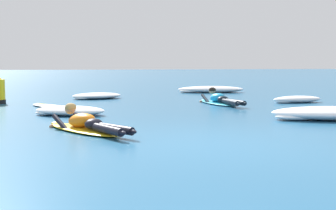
# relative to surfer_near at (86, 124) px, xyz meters

# --- Properties ---
(ground_plane) EXTENTS (120.00, 120.00, 0.00)m
(ground_plane) POSITION_rel_surfer_near_xyz_m (1.88, 8.47, -0.14)
(ground_plane) COLOR #235B84
(surfer_near) EXTENTS (1.67, 2.46, 0.54)m
(surfer_near) POSITION_rel_surfer_near_xyz_m (0.00, 0.00, 0.00)
(surfer_near) COLOR yellow
(surfer_near) RESTS_ON ground
(surfer_far) EXTENTS (0.91, 2.62, 0.54)m
(surfer_far) POSITION_rel_surfer_near_xyz_m (4.04, 4.85, 0.00)
(surfer_far) COLOR #2DB2D1
(surfer_far) RESTS_ON ground
(drifting_surfboard) EXTENTS (1.43, 1.86, 0.16)m
(drifting_surfboard) POSITION_rel_surfer_near_xyz_m (-0.88, 4.87, -0.10)
(drifting_surfboard) COLOR white
(drifting_surfboard) RESTS_ON ground
(whitewater_front) EXTENTS (2.86, 1.38, 0.27)m
(whitewater_front) POSITION_rel_surfer_near_xyz_m (5.29, 10.20, -0.01)
(whitewater_front) COLOR white
(whitewater_front) RESTS_ON ground
(whitewater_mid_left) EXTENTS (1.92, 1.47, 0.22)m
(whitewater_mid_left) POSITION_rel_surfer_near_xyz_m (-0.32, 2.81, -0.03)
(whitewater_mid_left) COLOR white
(whitewater_mid_left) RESTS_ON ground
(whitewater_mid_right) EXTENTS (2.90, 1.73, 0.29)m
(whitewater_mid_right) POSITION_rel_surfer_near_xyz_m (5.41, 0.81, 0.00)
(whitewater_mid_right) COLOR white
(whitewater_mid_right) RESTS_ON ground
(whitewater_back) EXTENTS (2.00, 1.61, 0.21)m
(whitewater_back) POSITION_rel_surfer_near_xyz_m (0.51, 7.83, -0.04)
(whitewater_back) COLOR white
(whitewater_back) RESTS_ON ground
(whitewater_far_band) EXTENTS (1.71, 0.82, 0.21)m
(whitewater_far_band) POSITION_rel_surfer_near_xyz_m (6.62, 5.04, -0.04)
(whitewater_far_band) COLOR white
(whitewater_far_band) RESTS_ON ground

